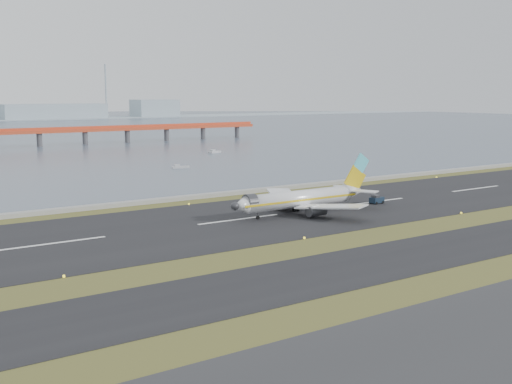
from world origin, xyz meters
TOP-DOWN VIEW (x-y plane):
  - ground at (0.00, 0.00)m, footprint 1000.00×1000.00m
  - taxiway_strip at (0.00, -12.00)m, footprint 1000.00×18.00m
  - runway_strip at (0.00, 30.00)m, footprint 1000.00×45.00m
  - seawall at (0.00, 60.00)m, footprint 1000.00×2.50m
  - red_pier at (20.00, 250.00)m, footprint 260.00×5.00m
  - airliner at (15.97, 27.87)m, footprint 38.52×32.89m
  - pushback_tug at (38.79, 27.86)m, footprint 3.69×2.39m
  - workboat_near at (34.47, 123.04)m, footprint 6.56×3.78m
  - workboat_far at (75.49, 168.23)m, footprint 7.41×4.73m

SIDE VIEW (x-z plane):
  - ground at x=0.00m, z-range 0.00..0.00m
  - taxiway_strip at x=0.00m, z-range 0.00..0.10m
  - runway_strip at x=0.00m, z-range 0.00..0.10m
  - workboat_near at x=34.47m, z-range -0.28..1.24m
  - seawall at x=0.00m, z-range 0.00..1.00m
  - workboat_far at x=75.49m, z-range -0.32..1.41m
  - pushback_tug at x=38.79m, z-range -0.03..2.22m
  - airliner at x=15.97m, z-range -2.94..9.86m
  - red_pier at x=20.00m, z-range 2.18..12.38m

